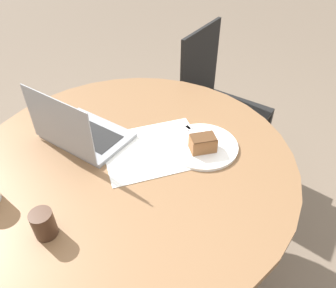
{
  "coord_description": "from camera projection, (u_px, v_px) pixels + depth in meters",
  "views": [
    {
      "loc": [
        0.24,
        0.85,
        1.55
      ],
      "look_at": [
        -0.13,
        0.03,
        0.79
      ],
      "focal_mm": 35.0,
      "sensor_mm": 36.0,
      "label": 1
    }
  ],
  "objects": [
    {
      "name": "ground_plane",
      "position": [
        143.0,
        266.0,
        1.67
      ],
      "size": [
        12.0,
        12.0,
        0.0
      ],
      "primitive_type": "plane",
      "color": "#6B5B4C"
    },
    {
      "name": "dining_table",
      "position": [
        135.0,
        190.0,
        1.3
      ],
      "size": [
        1.18,
        1.18,
        0.75
      ],
      "color": "brown",
      "rests_on": "ground_plane"
    },
    {
      "name": "chair",
      "position": [
        217.0,
        107.0,
        1.92
      ],
      "size": [
        0.58,
        0.58,
        0.92
      ],
      "rotation": [
        0.0,
        0.0,
        6.83
      ],
      "color": "black",
      "rests_on": "ground_plane"
    },
    {
      "name": "paper_document",
      "position": [
        154.0,
        149.0,
        1.22
      ],
      "size": [
        0.39,
        0.33,
        0.0
      ],
      "rotation": [
        0.0,
        0.0,
        -0.11
      ],
      "color": "white",
      "rests_on": "dining_table"
    },
    {
      "name": "plate",
      "position": [
        203.0,
        146.0,
        1.22
      ],
      "size": [
        0.26,
        0.26,
        0.01
      ],
      "color": "white",
      "rests_on": "dining_table"
    },
    {
      "name": "cake_slice",
      "position": [
        203.0,
        143.0,
        1.18
      ],
      "size": [
        0.1,
        0.08,
        0.06
      ],
      "rotation": [
        0.0,
        0.0,
        6.09
      ],
      "color": "brown",
      "rests_on": "plate"
    },
    {
      "name": "fork",
      "position": [
        196.0,
        135.0,
        1.26
      ],
      "size": [
        0.05,
        0.17,
        0.0
      ],
      "rotation": [
        0.0,
        0.0,
        4.88
      ],
      "color": "silver",
      "rests_on": "plate"
    },
    {
      "name": "coffee_glass",
      "position": [
        44.0,
        224.0,
        0.91
      ],
      "size": [
        0.06,
        0.06,
        0.09
      ],
      "color": "#3D2619",
      "rests_on": "dining_table"
    },
    {
      "name": "laptop",
      "position": [
        80.0,
        132.0,
        1.23
      ],
      "size": [
        0.36,
        0.39,
        0.24
      ],
      "rotation": [
        0.0,
        0.0,
        8.4
      ],
      "color": "gray",
      "rests_on": "dining_table"
    }
  ]
}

